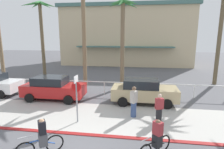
% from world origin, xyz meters
% --- Properties ---
extents(ground_plane, '(80.00, 80.00, 0.00)m').
position_xyz_m(ground_plane, '(0.00, 10.00, 0.00)').
color(ground_plane, '#5B5B60').
extents(sidewalk_strip, '(44.00, 4.00, 0.02)m').
position_xyz_m(sidewalk_strip, '(0.00, 4.20, 0.01)').
color(sidewalk_strip, beige).
rests_on(sidewalk_strip, ground).
extents(curb_paint, '(44.00, 0.24, 0.03)m').
position_xyz_m(curb_paint, '(0.00, 2.20, 0.01)').
color(curb_paint, maroon).
rests_on(curb_paint, ground).
extents(building_backdrop, '(20.46, 9.75, 9.22)m').
position_xyz_m(building_backdrop, '(0.50, 26.17, 4.63)').
color(building_backdrop, beige).
rests_on(building_backdrop, ground).
extents(rail_fence, '(22.70, 0.08, 1.04)m').
position_xyz_m(rail_fence, '(-0.00, 8.50, 0.84)').
color(rail_fence, white).
rests_on(rail_fence, ground).
extents(stop_sign_bike_lane, '(0.52, 0.56, 2.56)m').
position_xyz_m(stop_sign_bike_lane, '(-0.52, 3.41, 1.68)').
color(stop_sign_bike_lane, gray).
rests_on(stop_sign_bike_lane, ground).
extents(palm_tree_2, '(3.76, 3.65, 8.16)m').
position_xyz_m(palm_tree_2, '(-7.86, 13.85, 6.28)').
color(palm_tree_2, brown).
rests_on(palm_tree_2, ground).
extents(palm_tree_3, '(2.84, 3.54, 8.74)m').
position_xyz_m(palm_tree_3, '(-2.25, 10.92, 6.51)').
color(palm_tree_3, '#846B4C').
rests_on(palm_tree_3, ground).
extents(palm_tree_4, '(2.68, 3.00, 7.50)m').
position_xyz_m(palm_tree_4, '(1.26, 10.56, 5.51)').
color(palm_tree_4, '#756047').
rests_on(palm_tree_4, ground).
extents(palm_tree_5, '(3.16, 3.66, 8.50)m').
position_xyz_m(palm_tree_5, '(9.87, 13.14, 6.49)').
color(palm_tree_5, brown).
rests_on(palm_tree_5, ground).
extents(car_red_1, '(4.40, 2.02, 1.69)m').
position_xyz_m(car_red_1, '(-3.44, 6.75, 0.87)').
color(car_red_1, red).
rests_on(car_red_1, ground).
extents(car_tan_2, '(4.40, 2.02, 1.69)m').
position_xyz_m(car_tan_2, '(3.03, 6.90, 0.87)').
color(car_tan_2, tan).
rests_on(car_tan_2, ground).
extents(cyclist_black_0, '(1.34, 1.32, 1.50)m').
position_xyz_m(cyclist_black_0, '(3.41, 1.09, 0.69)').
color(cyclist_black_0, black).
rests_on(cyclist_black_0, ground).
extents(cyclist_blue_1, '(1.50, 1.12, 1.50)m').
position_xyz_m(cyclist_blue_1, '(-0.98, 0.53, 0.69)').
color(cyclist_blue_1, black).
rests_on(cyclist_blue_1, ground).
extents(pedestrian_0, '(0.47, 0.42, 1.57)m').
position_xyz_m(pedestrian_0, '(3.80, 4.07, 0.72)').
color(pedestrian_0, '#232326').
rests_on(pedestrian_0, ground).
extents(pedestrian_1, '(0.44, 0.48, 1.81)m').
position_xyz_m(pedestrian_1, '(2.43, 4.52, 0.84)').
color(pedestrian_1, '#384C7A').
rests_on(pedestrian_1, ground).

